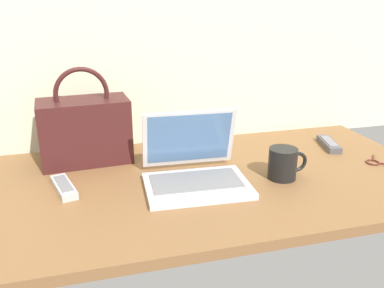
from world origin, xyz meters
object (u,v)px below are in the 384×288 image
object	(u,v)px
laptop	(195,168)
eyeglasses	(383,163)
handbag	(85,129)
remote_control_near	(64,187)
remote_control_far	(329,144)
coffee_mug	(283,163)

from	to	relation	value
laptop	eyeglasses	size ratio (longest dim) A/B	2.34
eyeglasses	handbag	xyz separation A→B (m)	(-0.98, 0.30, 0.11)
laptop	remote_control_near	world-z (taller)	laptop
remote_control_far	handbag	xyz separation A→B (m)	(-0.90, 0.10, 0.10)
remote_control_near	remote_control_far	bearing A→B (deg)	7.28
remote_control_far	remote_control_near	bearing A→B (deg)	-172.72
handbag	coffee_mug	bearing A→B (deg)	-27.52
remote_control_far	eyeglasses	world-z (taller)	remote_control_far
remote_control_far	handbag	distance (m)	0.91
remote_control_near	eyeglasses	size ratio (longest dim) A/B	1.21
eyeglasses	remote_control_far	bearing A→B (deg)	112.05
laptop	remote_control_far	distance (m)	0.61
laptop	eyeglasses	xyz separation A→B (m)	(0.66, -0.03, -0.04)
laptop	remote_control_near	size ratio (longest dim) A/B	1.93
remote_control_near	handbag	world-z (taller)	handbag
laptop	eyeglasses	distance (m)	0.67
remote_control_near	eyeglasses	bearing A→B (deg)	-4.22
laptop	coffee_mug	xyz separation A→B (m)	(0.28, -0.04, 0.01)
eyeglasses	remote_control_near	bearing A→B (deg)	175.78
coffee_mug	eyeglasses	world-z (taller)	coffee_mug
laptop	remote_control_near	distance (m)	0.40
remote_control_near	handbag	size ratio (longest dim) A/B	0.50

